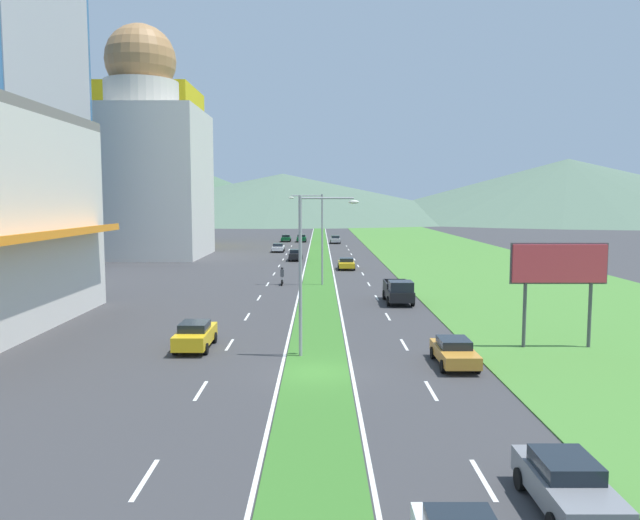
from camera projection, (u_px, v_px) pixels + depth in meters
name	position (u px, v px, depth m)	size (l,w,h in m)	color
ground_plane	(314.00, 374.00, 29.71)	(600.00, 600.00, 0.00)	#38383A
grass_median	(316.00, 258.00, 89.43)	(3.20, 240.00, 0.06)	#387028
grass_verge_right	(457.00, 258.00, 89.51)	(24.00, 240.00, 0.06)	#477F33
lane_dash_left_1	(142.00, 480.00, 18.40)	(0.16, 2.80, 0.01)	silver
lane_dash_left_2	(198.00, 391.00, 27.01)	(0.16, 2.80, 0.01)	silver
lane_dash_left_3	(227.00, 345.00, 35.63)	(0.16, 2.80, 0.01)	silver
lane_dash_left_4	(245.00, 317.00, 44.24)	(0.16, 2.80, 0.01)	silver
lane_dash_left_5	(257.00, 298.00, 52.86)	(0.16, 2.80, 0.01)	silver
lane_dash_left_6	(265.00, 284.00, 61.47)	(0.16, 2.80, 0.01)	silver
lane_dash_left_7	(272.00, 274.00, 70.09)	(0.16, 2.80, 0.01)	silver
lane_dash_left_8	(277.00, 266.00, 78.71)	(0.16, 2.80, 0.01)	silver
lane_dash_left_9	(281.00, 259.00, 87.32)	(0.16, 2.80, 0.01)	silver
lane_dash_left_10	(284.00, 254.00, 95.94)	(0.16, 2.80, 0.01)	silver
lane_dash_left_11	(287.00, 250.00, 104.55)	(0.16, 2.80, 0.01)	silver
lane_dash_left_12	(289.00, 246.00, 113.17)	(0.16, 2.80, 0.01)	silver
lane_dash_right_1	(480.00, 479.00, 18.44)	(0.16, 2.80, 0.01)	silver
lane_dash_right_2	(429.00, 390.00, 27.06)	(0.16, 2.80, 0.01)	silver
lane_dash_right_3	(402.00, 345.00, 35.67)	(0.16, 2.80, 0.01)	silver
lane_dash_right_4	(385.00, 317.00, 44.29)	(0.16, 2.80, 0.01)	silver
lane_dash_right_5	(374.00, 298.00, 52.90)	(0.16, 2.80, 0.01)	silver
lane_dash_right_6	(366.00, 284.00, 61.52)	(0.16, 2.80, 0.01)	silver
lane_dash_right_7	(360.00, 274.00, 70.13)	(0.16, 2.80, 0.01)	silver
lane_dash_right_8	(356.00, 266.00, 78.75)	(0.16, 2.80, 0.01)	silver
lane_dash_right_9	(352.00, 259.00, 87.36)	(0.16, 2.80, 0.01)	silver
lane_dash_right_10	(349.00, 254.00, 95.98)	(0.16, 2.80, 0.01)	silver
lane_dash_right_11	(346.00, 250.00, 104.59)	(0.16, 2.80, 0.01)	silver
lane_dash_right_12	(344.00, 246.00, 113.21)	(0.16, 2.80, 0.01)	silver
edge_line_median_left	(304.00, 258.00, 89.42)	(0.16, 240.00, 0.01)	silver
edge_line_median_right	(328.00, 258.00, 89.44)	(0.16, 240.00, 0.01)	silver
domed_building	(141.00, 163.00, 90.82)	(17.81, 17.81, 34.02)	silver
midrise_colored	(148.00, 168.00, 112.87)	(16.97, 16.97, 28.84)	yellow
hill_far_left	(180.00, 190.00, 326.13)	(141.71, 141.71, 28.11)	#47664C
hill_far_center	(280.00, 196.00, 280.52)	(200.48, 200.48, 20.72)	#516B56
hill_far_right	(565.00, 189.00, 269.36)	(199.70, 199.70, 26.68)	#516B56
street_lamp_near	(305.00, 264.00, 32.41)	(3.19, 0.28, 8.66)	#99999E
street_lamp_mid	(316.00, 233.00, 60.29)	(3.40, 0.28, 9.02)	#99999E
billboard_roadside	(556.00, 268.00, 34.44)	(5.50, 0.28, 6.03)	#4C4C51
car_0	(344.00, 264.00, 74.75)	(2.04, 4.02, 1.39)	yellow
car_2	(452.00, 352.00, 31.17)	(1.91, 4.34, 1.36)	#C6842D
car_3	(276.00, 247.00, 100.26)	(1.98, 4.56, 1.41)	silver
car_4	(293.00, 255.00, 85.88)	(1.87, 4.64, 1.58)	black
car_5	(299.00, 238.00, 124.77)	(1.97, 4.45, 1.50)	#0C5128
car_6	(284.00, 238.00, 125.45)	(1.97, 4.21, 1.43)	#0C5128
car_7	(564.00, 484.00, 16.49)	(1.88, 4.13, 1.48)	slate
car_8	(333.00, 239.00, 120.66)	(1.98, 4.76, 1.52)	#B2B2B7
car_9	(193.00, 335.00, 34.61)	(1.91, 4.50, 1.56)	yellow
pickup_truck_0	(396.00, 291.00, 49.97)	(2.18, 5.40, 2.00)	black
motorcycle_rider	(280.00, 277.00, 61.01)	(0.36, 2.00, 1.80)	black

